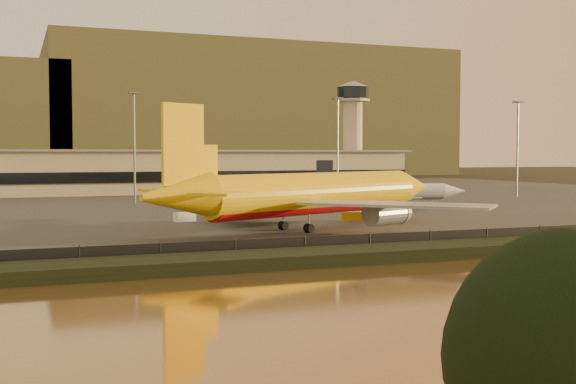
# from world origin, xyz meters

# --- Properties ---
(ground) EXTENTS (900.00, 900.00, 0.00)m
(ground) POSITION_xyz_m (0.00, 0.00, 0.00)
(ground) COLOR black
(ground) RESTS_ON ground
(embankment) EXTENTS (320.00, 7.00, 1.40)m
(embankment) POSITION_xyz_m (0.00, -17.00, 0.70)
(embankment) COLOR black
(embankment) RESTS_ON ground
(tarmac) EXTENTS (320.00, 220.00, 0.20)m
(tarmac) POSITION_xyz_m (0.00, 95.00, 0.10)
(tarmac) COLOR #2D2D2D
(tarmac) RESTS_ON ground
(perimeter_fence) EXTENTS (300.00, 0.05, 2.20)m
(perimeter_fence) POSITION_xyz_m (0.00, -13.00, 1.30)
(perimeter_fence) COLOR black
(perimeter_fence) RESTS_ON tarmac
(terminal_building) EXTENTS (202.00, 25.00, 12.60)m
(terminal_building) POSITION_xyz_m (-14.52, 125.55, 6.25)
(terminal_building) COLOR tan
(terminal_building) RESTS_ON tarmac
(control_tower) EXTENTS (11.20, 11.20, 35.50)m
(control_tower) POSITION_xyz_m (70.00, 131.00, 21.66)
(control_tower) COLOR tan
(control_tower) RESTS_ON tarmac
(apron_light_masts) EXTENTS (152.20, 12.20, 25.40)m
(apron_light_masts) POSITION_xyz_m (15.00, 75.00, 15.70)
(apron_light_masts) COLOR slate
(apron_light_masts) RESTS_ON tarmac
(distant_hills) EXTENTS (470.00, 160.00, 70.00)m
(distant_hills) POSITION_xyz_m (-20.74, 340.00, 31.39)
(distant_hills) COLOR brown
(distant_hills) RESTS_ON ground
(dhl_cargo_jet) EXTENTS (56.43, 53.44, 17.69)m
(dhl_cargo_jet) POSITION_xyz_m (5.53, 12.96, 5.48)
(dhl_cargo_jet) COLOR #E9B20C
(dhl_cargo_jet) RESTS_ON tarmac
(white_narrowbody_jet) EXTENTS (33.76, 31.98, 10.01)m
(white_narrowbody_jet) POSITION_xyz_m (41.05, 54.51, 3.19)
(white_narrowbody_jet) COLOR white
(white_narrowbody_jet) RESTS_ON tarmac
(gse_vehicle_yellow) EXTENTS (3.73, 2.62, 1.54)m
(gse_vehicle_yellow) POSITION_xyz_m (17.55, 23.89, 0.97)
(gse_vehicle_yellow) COLOR #E9B20C
(gse_vehicle_yellow) RESTS_ON tarmac
(gse_vehicle_white) EXTENTS (3.80, 2.53, 1.57)m
(gse_vehicle_white) POSITION_xyz_m (-9.15, 32.73, 0.99)
(gse_vehicle_white) COLOR white
(gse_vehicle_white) RESTS_ON tarmac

